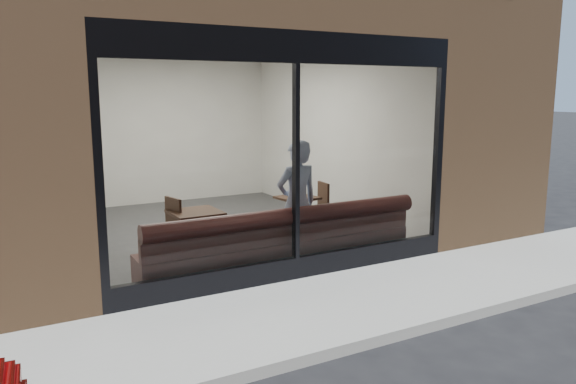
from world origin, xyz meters
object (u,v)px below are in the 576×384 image
banquette (281,255)px  cafe_chair_left (163,248)px  cafe_chair_right (313,224)px  cafe_table_right (297,198)px  cafe_table_left (195,213)px  person (297,203)px

banquette → cafe_chair_left: 1.73m
banquette → cafe_chair_right: bearing=44.2°
cafe_table_right → cafe_chair_left: size_ratio=1.43×
cafe_table_left → cafe_chair_right: 2.28m
banquette → person: 0.78m
cafe_table_left → banquette: bearing=-46.5°
cafe_table_left → cafe_chair_left: bearing=160.4°
person → cafe_table_right: person is taller
cafe_table_left → cafe_chair_left: size_ratio=1.71×
banquette → cafe_chair_right: banquette is taller
banquette → cafe_table_left: bearing=133.5°
banquette → cafe_table_right: 1.63m
person → cafe_table_left: size_ratio=2.59×
person → cafe_table_left: 1.47m
cafe_chair_left → cafe_chair_right: 2.65m
cafe_table_left → cafe_table_right: cafe_table_left is taller
person → cafe_table_left: bearing=-34.8°
cafe_table_right → cafe_chair_right: 0.61m
banquette → cafe_chair_left: (-1.34, 1.10, 0.01)m
cafe_chair_left → cafe_table_left: bearing=147.8°
banquette → cafe_table_left: cafe_table_left is taller
person → cafe_chair_right: bearing=-133.9°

